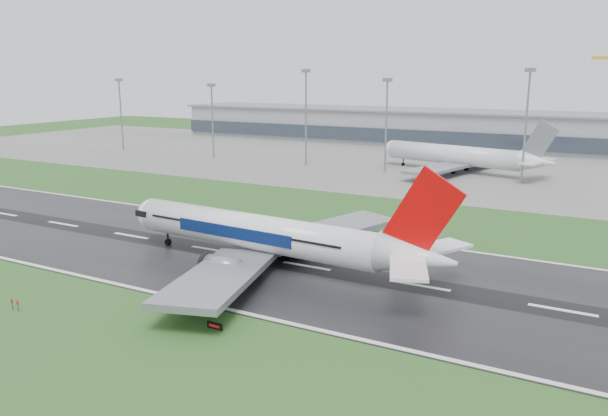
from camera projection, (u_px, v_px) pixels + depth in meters
The scene contains 12 objects.
ground at pixel (131, 236), 118.89m from camera, with size 520.00×520.00×0.00m, color #234F1D.
runway at pixel (131, 236), 118.88m from camera, with size 400.00×45.00×0.10m, color black.
apron at pixel (370, 159), 225.85m from camera, with size 400.00×130.00×0.08m, color slate.
terminal at pixel (420, 127), 275.54m from camera, with size 240.00×36.00×15.00m, color gray.
main_airliner at pixel (274, 213), 97.89m from camera, with size 62.25×59.28×18.38m, color white, non-canonical shape.
parked_airliner at pixel (460, 145), 194.22m from camera, with size 60.88×56.68×17.84m, color silver, non-canonical shape.
runway_sign at pixel (215, 326), 75.19m from camera, with size 2.30×0.26×1.04m, color black, non-canonical shape.
floodmast_0 at pixel (121, 116), 249.50m from camera, with size 0.64×0.64×28.79m, color gray.
floodmast_1 at pixel (213, 123), 227.32m from camera, with size 0.64×0.64×27.08m, color gray.
floodmast_2 at pixel (306, 120), 207.66m from camera, with size 0.64×0.64×32.26m, color gray.
floodmast_3 at pixel (386, 128), 193.99m from camera, with size 0.64×0.64×29.33m, color gray.
floodmast_4 at pixel (526, 129), 173.39m from camera, with size 0.64×0.64×32.34m, color gray.
Camera 1 is at (85.44, -84.02, 31.76)m, focal length 35.06 mm.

